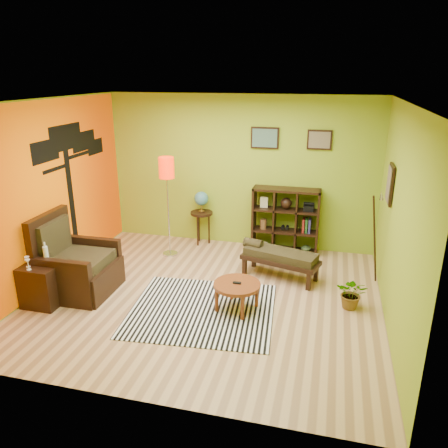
% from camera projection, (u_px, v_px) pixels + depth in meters
% --- Properties ---
extents(ground, '(5.00, 5.00, 0.00)m').
position_uv_depth(ground, '(207.00, 297.00, 6.47)').
color(ground, tan).
rests_on(ground, ground).
extents(room_shell, '(5.04, 4.54, 2.82)m').
position_uv_depth(room_shell, '(199.00, 178.00, 5.91)').
color(room_shell, '#8DAA24').
rests_on(room_shell, ground).
extents(zebra_rug, '(2.13, 1.95, 0.01)m').
position_uv_depth(zebra_rug, '(202.00, 310.00, 6.11)').
color(zebra_rug, white).
rests_on(zebra_rug, ground).
extents(coffee_table, '(0.65, 0.65, 0.42)m').
position_uv_depth(coffee_table, '(237.00, 287.00, 6.02)').
color(coffee_table, maroon).
rests_on(coffee_table, ground).
extents(armchair, '(1.01, 1.02, 1.21)m').
position_uv_depth(armchair, '(75.00, 269.00, 6.54)').
color(armchair, black).
rests_on(armchair, ground).
extents(side_cabinet, '(0.51, 0.46, 0.92)m').
position_uv_depth(side_cabinet, '(43.00, 285.00, 6.18)').
color(side_cabinet, black).
rests_on(side_cabinet, ground).
extents(floor_lamp, '(0.27, 0.27, 1.79)m').
position_uv_depth(floor_lamp, '(167.00, 177.00, 7.50)').
color(floor_lamp, silver).
rests_on(floor_lamp, ground).
extents(globe_table, '(0.42, 0.42, 1.03)m').
position_uv_depth(globe_table, '(201.00, 205.00, 8.24)').
color(globe_table, black).
rests_on(globe_table, ground).
extents(cube_shelf, '(1.20, 0.35, 1.20)m').
position_uv_depth(cube_shelf, '(286.00, 221.00, 7.92)').
color(cube_shelf, black).
rests_on(cube_shelf, ground).
extents(bench, '(1.31, 0.76, 0.58)m').
position_uv_depth(bench, '(278.00, 256.00, 6.98)').
color(bench, black).
rests_on(bench, ground).
extents(potted_plant, '(0.48, 0.52, 0.36)m').
position_uv_depth(potted_plant, '(352.00, 296.00, 6.11)').
color(potted_plant, '#26661E').
rests_on(potted_plant, ground).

